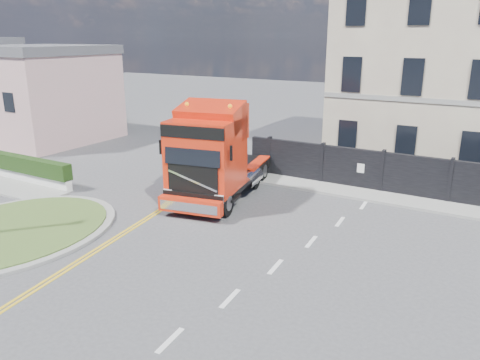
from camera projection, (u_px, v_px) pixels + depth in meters
The scene contains 9 objects.
ground at pixel (207, 243), 17.04m from camera, with size 120.00×120.00×0.00m, color #424244.
traffic_island at pixel (12, 231), 17.88m from camera, with size 6.80×6.80×0.17m.
hedge_wall at pixel (15, 166), 24.28m from camera, with size 8.00×0.55×1.35m.
seaside_bldg_pink at pixel (43, 98), 33.16m from camera, with size 8.00×8.00×6.00m, color #BF9995.
seaside_bldg_cream at pixel (0, 95), 38.79m from camera, with size 9.00×8.00×5.00m, color silver.
hoarding_fence at pixel (439, 180), 21.05m from camera, with size 18.80×0.25×2.00m.
georgian_building at pixel (459, 63), 26.10m from camera, with size 12.30×10.30×12.80m.
pavement_far at pixel (420, 204), 20.84m from camera, with size 20.00×1.60×0.12m, color gray.
truck at pixel (213, 159), 20.83m from camera, with size 4.04×7.73×4.40m.
Camera 1 is at (8.84, -12.90, 7.24)m, focal length 35.00 mm.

